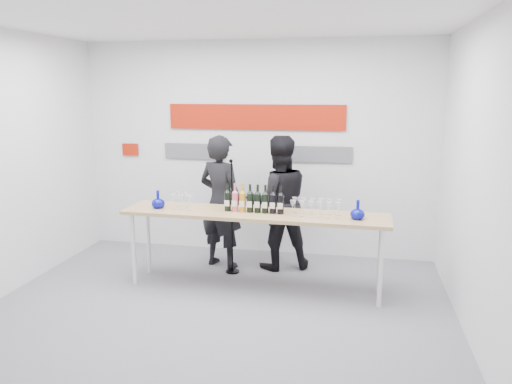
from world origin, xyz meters
TOP-DOWN VIEW (x-y plane):
  - ground at (0.00, 0.00)m, footprint 5.00×5.00m
  - back_wall at (0.00, 2.00)m, footprint 5.00×0.04m
  - signage at (-0.06, 1.97)m, footprint 3.38×0.02m
  - tasting_table at (0.27, 0.60)m, footprint 3.11×0.70m
  - wine_bottles at (0.26, 0.61)m, footprint 0.71×0.09m
  - decanter_left at (-0.91, 0.59)m, footprint 0.16×0.16m
  - decanter_right at (1.44, 0.52)m, footprint 0.16×0.16m
  - glasses_left at (-0.62, 0.61)m, footprint 0.26×0.23m
  - glasses_right at (0.98, 0.58)m, footprint 0.57×0.24m
  - presenter_left at (-0.32, 1.27)m, footprint 0.75×0.62m
  - presenter_right at (0.43, 1.37)m, footprint 1.04×0.93m
  - mic_stand at (-0.12, 1.05)m, footprint 0.17×0.17m

SIDE VIEW (x-z plane):
  - ground at x=0.00m, z-range 0.00..0.00m
  - mic_stand at x=-0.12m, z-range -0.29..1.19m
  - tasting_table at x=0.27m, z-range 0.39..1.32m
  - presenter_right at x=0.43m, z-range 0.00..1.76m
  - presenter_left at x=-0.32m, z-range 0.00..1.76m
  - glasses_left at x=-0.62m, z-range 0.93..1.11m
  - glasses_right at x=0.98m, z-range 0.93..1.11m
  - decanter_left at x=-0.91m, z-range 0.93..1.14m
  - decanter_right at x=1.44m, z-range 0.93..1.14m
  - wine_bottles at x=0.26m, z-range 0.93..1.26m
  - back_wall at x=0.00m, z-range 0.00..3.00m
  - signage at x=-0.06m, z-range 1.41..2.20m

